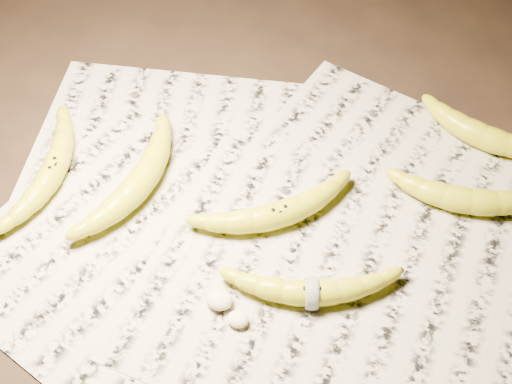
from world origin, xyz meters
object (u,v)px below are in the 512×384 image
(banana_left_a, at_px, (53,169))
(banana_left_b, at_px, (140,181))
(banana_upper_a, at_px, (471,199))
(banana_center, at_px, (278,213))
(banana_taped, at_px, (311,292))
(banana_upper_b, at_px, (485,135))

(banana_left_a, distance_m, banana_left_b, 0.13)
(banana_left_a, bearing_deg, banana_upper_a, -82.86)
(banana_left_b, distance_m, banana_center, 0.20)
(banana_left_a, relative_size, banana_left_b, 0.97)
(banana_left_b, xyz_separation_m, banana_taped, (0.28, -0.10, -0.00))
(banana_taped, bearing_deg, banana_upper_a, 32.62)
(banana_center, distance_m, banana_taped, 0.13)
(banana_taped, bearing_deg, banana_upper_b, 44.57)
(banana_taped, relative_size, banana_upper_b, 1.08)
(banana_left_a, relative_size, banana_upper_a, 1.04)
(banana_left_b, bearing_deg, banana_center, -79.46)
(banana_left_b, height_order, banana_center, banana_left_b)
(banana_upper_a, relative_size, banana_upper_b, 1.06)
(banana_taped, height_order, banana_upper_b, banana_upper_b)
(banana_left_a, distance_m, banana_upper_b, 0.64)
(banana_center, bearing_deg, banana_taped, -92.06)
(banana_left_a, height_order, banana_taped, banana_left_a)
(banana_left_b, relative_size, banana_upper_b, 1.13)
(banana_taped, bearing_deg, banana_center, 108.11)
(banana_center, xyz_separation_m, banana_upper_a, (0.25, 0.10, 0.00))
(banana_center, bearing_deg, banana_upper_b, 4.86)
(banana_left_a, xyz_separation_m, banana_upper_b, (0.58, 0.25, 0.00))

